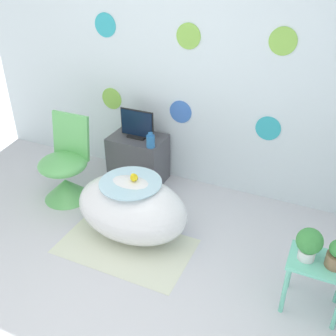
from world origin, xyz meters
The scene contains 10 objects.
wall_back_dotted centered at (0.00, 2.20, 1.30)m, with size 4.59×0.05×2.60m.
rug centered at (0.00, 0.97, 0.00)m, with size 1.10×0.67×0.01m.
bathtub centered at (-0.01, 1.13, 0.28)m, with size 0.98×0.62×0.56m.
rubber_duck centered at (0.02, 1.13, 0.60)m, with size 0.06×0.07×0.08m.
chair centered at (-0.89, 1.37, 0.26)m, with size 0.47×0.47×0.82m.
tv_cabinet centered at (-0.40, 1.96, 0.25)m, with size 0.55×0.39×0.50m.
tv centered at (-0.40, 1.96, 0.63)m, with size 0.36×0.12×0.29m.
vase centered at (-0.18, 1.82, 0.57)m, with size 0.08×0.08×0.15m.
side_table centered at (1.48, 0.96, 0.33)m, with size 0.39×0.30×0.43m.
potted_plant_left centered at (1.39, 0.95, 0.56)m, with size 0.17×0.17×0.23m.
Camera 1 is at (1.37, -1.17, 2.24)m, focal length 42.00 mm.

